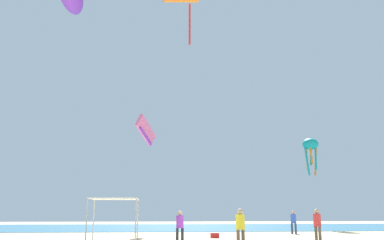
# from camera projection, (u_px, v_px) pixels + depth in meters

# --- Properties ---
(ocean_strip) EXTENTS (110.00, 23.28, 0.03)m
(ocean_strip) POSITION_uv_depth(u_px,v_px,m) (179.00, 227.00, 46.43)
(ocean_strip) COLOR teal
(ocean_strip) RESTS_ON ground
(canopy_tent) EXTENTS (2.80, 2.78, 2.49)m
(canopy_tent) POSITION_uv_depth(u_px,v_px,m) (114.00, 201.00, 24.31)
(canopy_tent) COLOR #B2B2B7
(canopy_tent) RESTS_ON ground
(person_near_tent) EXTENTS (0.43, 0.43, 1.79)m
(person_near_tent) POSITION_uv_depth(u_px,v_px,m) (293.00, 220.00, 32.35)
(person_near_tent) COLOR #33384C
(person_near_tent) RESTS_ON ground
(person_leftmost) EXTENTS (0.45, 0.42, 1.75)m
(person_leftmost) POSITION_uv_depth(u_px,v_px,m) (180.00, 224.00, 23.07)
(person_leftmost) COLOR black
(person_leftmost) RESTS_ON ground
(person_central) EXTENTS (0.44, 0.48, 1.87)m
(person_central) POSITION_uv_depth(u_px,v_px,m) (317.00, 222.00, 24.28)
(person_central) COLOR brown
(person_central) RESTS_ON ground
(person_rightmost) EXTENTS (0.45, 0.44, 1.85)m
(person_rightmost) POSITION_uv_depth(u_px,v_px,m) (240.00, 224.00, 20.06)
(person_rightmost) COLOR brown
(person_rightmost) RESTS_ON ground
(cooler_box) EXTENTS (0.57, 0.37, 0.35)m
(cooler_box) POSITION_uv_depth(u_px,v_px,m) (215.00, 235.00, 27.20)
(cooler_box) COLOR red
(cooler_box) RESTS_ON ground
(kite_parafoil_pink) EXTENTS (1.74, 3.44, 2.24)m
(kite_parafoil_pink) POSITION_uv_depth(u_px,v_px,m) (146.00, 131.00, 34.50)
(kite_parafoil_pink) COLOR pink
(kite_octopus_teal) EXTENTS (2.17, 2.17, 4.02)m
(kite_octopus_teal) POSITION_uv_depth(u_px,v_px,m) (310.00, 146.00, 44.09)
(kite_octopus_teal) COLOR teal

